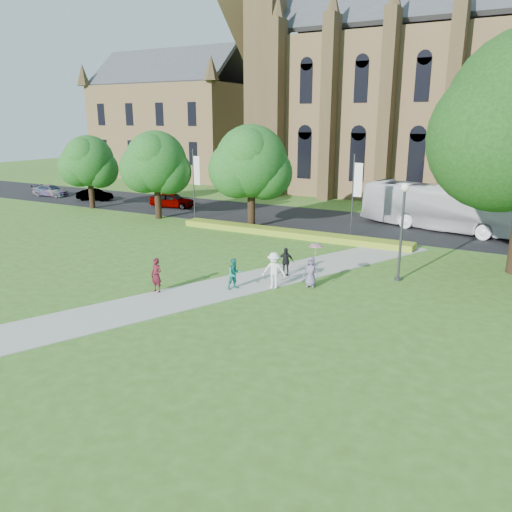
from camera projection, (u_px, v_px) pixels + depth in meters
The scene contains 22 objects.
ground at pixel (216, 293), 24.89m from camera, with size 160.00×160.00×0.00m, color #3E601D.
road at pixel (346, 223), 41.83m from camera, with size 160.00×10.00×0.02m, color black.
footpath at pixel (226, 287), 25.73m from camera, with size 3.20×30.00×0.04m, color #B2B2A8.
flower_hedge at pixel (290, 233), 36.93m from camera, with size 18.00×1.40×0.45m, color gold.
cathedral at pixel (510, 72), 50.49m from camera, with size 52.60×18.25×28.00m.
building_west at pixel (176, 113), 73.66m from camera, with size 22.00×14.00×18.30m.
streetlamp at pixel (402, 220), 26.07m from camera, with size 0.44×0.44×5.24m.
street_tree_0 at pixel (156, 162), 42.36m from camera, with size 5.20×5.20×7.50m.
street_tree_1 at pixel (251, 162), 38.55m from camera, with size 5.60×5.60×8.05m.
street_tree_2 at pixel (89, 161), 47.44m from camera, with size 4.80×4.80×6.95m.
banner_pole_0 at pixel (354, 191), 35.89m from camera, with size 0.70×0.10×6.00m.
banner_pole_1 at pixel (195, 180), 42.33m from camera, with size 0.70×0.10×6.00m.
tour_coach at pixel (445, 207), 38.44m from camera, with size 3.04×12.99×3.62m, color silver.
car_0 at pixel (172, 200), 48.67m from camera, with size 1.74×4.32×1.47m, color gray.
car_1 at pixel (95, 195), 52.92m from camera, with size 1.30×3.72×1.22m, color gray.
car_2 at pixel (51, 191), 56.00m from camera, with size 1.70×4.19×1.22m, color gray.
pedestrian_0 at pixel (156, 275), 24.80m from camera, with size 0.63×0.42×1.74m, color #50121E.
pedestrian_1 at pixel (234, 274), 25.24m from camera, with size 0.78×0.60×1.60m, color #187B6D.
pedestrian_2 at pixel (274, 270), 25.38m from camera, with size 1.20×0.69×1.86m, color white.
pedestrian_3 at pixel (285, 262), 27.46m from camera, with size 0.92×0.38×1.57m, color black.
pedestrian_4 at pixel (311, 272), 25.64m from camera, with size 0.77×0.50×1.59m, color slate.
parasol at pixel (316, 251), 25.35m from camera, with size 0.70×0.70×0.62m, color #EFA9AE.
Camera 1 is at (12.99, -19.68, 8.43)m, focal length 35.00 mm.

